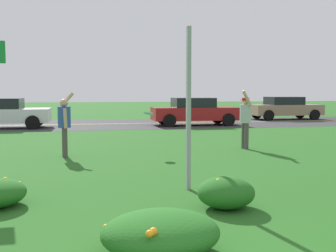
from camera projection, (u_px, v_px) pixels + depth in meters
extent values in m
plane|color=#26601E|center=(130.00, 150.00, 11.91)|extent=(120.00, 120.00, 0.00)
cube|color=#38383A|center=(112.00, 124.00, 21.80)|extent=(120.00, 7.38, 0.01)
cube|color=yellow|center=(112.00, 124.00, 21.80)|extent=(120.00, 0.16, 0.00)
sphere|color=yellow|center=(7.00, 183.00, 6.23)|extent=(0.07, 0.07, 0.07)
sphere|color=yellow|center=(19.00, 183.00, 6.20)|extent=(0.05, 0.05, 0.05)
sphere|color=yellow|center=(5.00, 179.00, 6.17)|extent=(0.08, 0.08, 0.08)
ellipsoid|color=#23661E|center=(226.00, 193.00, 5.95)|extent=(0.87, 0.79, 0.47)
sphere|color=gold|center=(228.00, 192.00, 5.63)|extent=(0.05, 0.05, 0.05)
sphere|color=gold|center=(240.00, 186.00, 5.83)|extent=(0.06, 0.06, 0.06)
sphere|color=gold|center=(218.00, 181.00, 5.86)|extent=(0.08, 0.08, 0.08)
sphere|color=gold|center=(226.00, 188.00, 5.68)|extent=(0.07, 0.07, 0.07)
sphere|color=gold|center=(217.00, 180.00, 6.11)|extent=(0.09, 0.09, 0.09)
ellipsoid|color=#23661E|center=(161.00, 233.00, 4.25)|extent=(1.29, 1.05, 0.46)
sphere|color=orange|center=(141.00, 227.00, 4.29)|extent=(0.06, 0.06, 0.06)
sphere|color=orange|center=(106.00, 227.00, 4.30)|extent=(0.07, 0.07, 0.07)
sphere|color=orange|center=(153.00, 232.00, 3.82)|extent=(0.08, 0.08, 0.08)
sphere|color=orange|center=(149.00, 234.00, 3.74)|extent=(0.07, 0.07, 0.07)
cube|color=#93969B|center=(188.00, 109.00, 7.02)|extent=(0.07, 0.10, 2.89)
cylinder|color=#2D4C9E|center=(64.00, 117.00, 10.63)|extent=(0.34, 0.34, 0.56)
sphere|color=tan|center=(64.00, 103.00, 10.60)|extent=(0.21, 0.21, 0.21)
cylinder|color=#4C4742|center=(65.00, 142.00, 10.77)|extent=(0.14, 0.14, 0.79)
cylinder|color=#4C4742|center=(65.00, 143.00, 10.60)|extent=(0.14, 0.14, 0.79)
cylinder|color=tan|center=(66.00, 101.00, 10.80)|extent=(0.42, 0.13, 0.46)
cylinder|color=tan|center=(65.00, 118.00, 10.45)|extent=(0.12, 0.10, 0.53)
cylinder|color=#B2B2B7|center=(245.00, 114.00, 12.15)|extent=(0.34, 0.34, 0.57)
sphere|color=tan|center=(246.00, 101.00, 12.12)|extent=(0.21, 0.21, 0.21)
cylinder|color=#4C4742|center=(246.00, 136.00, 12.13)|extent=(0.14, 0.14, 0.80)
cylinder|color=#4C4742|center=(244.00, 136.00, 12.29)|extent=(0.14, 0.14, 0.80)
cylinder|color=tan|center=(247.00, 98.00, 11.91)|extent=(0.36, 0.12, 0.50)
cylinder|color=tan|center=(242.00, 114.00, 12.33)|extent=(0.12, 0.10, 0.54)
cylinder|color=red|center=(246.00, 99.00, 12.11)|extent=(0.22, 0.22, 0.07)
cylinder|color=red|center=(243.00, 100.00, 12.09)|extent=(0.15, 0.15, 0.02)
cylinder|color=#ADD6E5|center=(148.00, 113.00, 11.14)|extent=(0.29, 0.27, 0.15)
torus|color=#ADD6E5|center=(148.00, 113.00, 11.14)|extent=(0.29, 0.27, 0.15)
cube|color=silver|center=(2.00, 116.00, 19.10)|extent=(4.50, 1.82, 0.66)
cylinder|color=black|center=(38.00, 120.00, 20.29)|extent=(0.66, 0.22, 0.66)
cylinder|color=black|center=(33.00, 122.00, 18.55)|extent=(0.66, 0.22, 0.66)
cube|color=maroon|center=(195.00, 114.00, 20.93)|extent=(4.50, 1.82, 0.66)
cube|color=black|center=(193.00, 103.00, 20.86)|extent=(2.10, 1.64, 0.52)
cylinder|color=black|center=(218.00, 118.00, 22.12)|extent=(0.66, 0.22, 0.66)
cylinder|color=black|center=(228.00, 120.00, 20.38)|extent=(0.66, 0.22, 0.66)
cylinder|color=black|center=(163.00, 118.00, 21.53)|extent=(0.66, 0.22, 0.66)
cylinder|color=black|center=(169.00, 121.00, 19.79)|extent=(0.66, 0.22, 0.66)
cube|color=#937F60|center=(285.00, 110.00, 25.48)|extent=(4.50, 1.82, 0.66)
cube|color=black|center=(284.00, 101.00, 25.42)|extent=(2.10, 1.64, 0.52)
cylinder|color=black|center=(300.00, 113.00, 26.67)|extent=(0.66, 0.22, 0.66)
cylinder|color=black|center=(314.00, 115.00, 24.93)|extent=(0.66, 0.22, 0.66)
cylinder|color=black|center=(257.00, 114.00, 26.09)|extent=(0.66, 0.22, 0.66)
cylinder|color=black|center=(269.00, 115.00, 24.34)|extent=(0.66, 0.22, 0.66)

